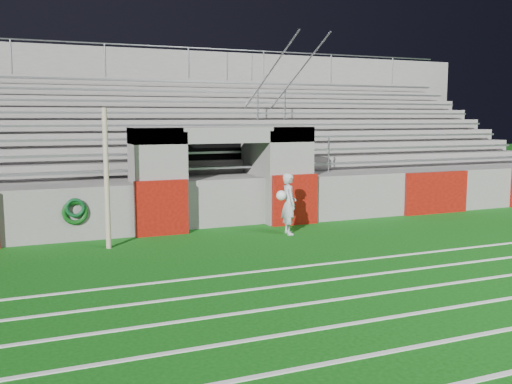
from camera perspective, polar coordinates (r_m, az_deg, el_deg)
name	(u,v)px	position (r m, az deg, el deg)	size (l,w,h in m)	color
ground	(280,255)	(11.94, 2.46, -6.33)	(90.00, 90.00, 0.00)	#0D4F0E
field_post	(107,179)	(12.72, -14.72, 1.27)	(0.11, 0.11, 3.05)	tan
field_markings	(446,341)	(7.91, 18.50, -13.94)	(28.00, 8.09, 0.01)	white
stadium_structure	(179,159)	(19.16, -7.70, 3.34)	(26.00, 8.48, 5.42)	slate
goalkeeper_with_ball	(289,203)	(13.93, 3.27, -1.14)	(0.59, 0.60, 1.51)	#A7ABB1
hose_coil	(75,211)	(13.64, -17.64, -1.81)	(0.58, 0.15, 0.63)	#0D4411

